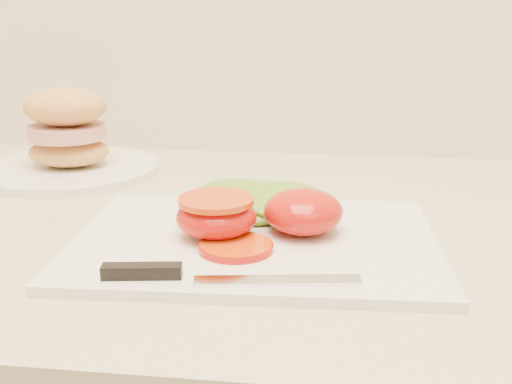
# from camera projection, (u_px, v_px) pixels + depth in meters

# --- Properties ---
(cutting_board) EXTENTS (0.38, 0.28, 0.01)m
(cutting_board) POSITION_uv_depth(u_px,v_px,m) (255.00, 242.00, 0.65)
(cutting_board) COLOR white
(cutting_board) RESTS_ON counter
(tomato_half_dome) EXTENTS (0.08, 0.08, 0.05)m
(tomato_half_dome) POSITION_uv_depth(u_px,v_px,m) (303.00, 211.00, 0.66)
(tomato_half_dome) COLOR red
(tomato_half_dome) RESTS_ON cutting_board
(tomato_half_cut) EXTENTS (0.08, 0.08, 0.04)m
(tomato_half_cut) POSITION_uv_depth(u_px,v_px,m) (216.00, 215.00, 0.65)
(tomato_half_cut) COLOR red
(tomato_half_cut) RESTS_ON cutting_board
(tomato_slice_0) EXTENTS (0.07, 0.07, 0.01)m
(tomato_slice_0) POSITION_uv_depth(u_px,v_px,m) (236.00, 247.00, 0.62)
(tomato_slice_0) COLOR #D05512
(tomato_slice_0) RESTS_ON cutting_board
(lettuce_leaf_0) EXTENTS (0.16, 0.12, 0.03)m
(lettuce_leaf_0) POSITION_uv_depth(u_px,v_px,m) (247.00, 201.00, 0.72)
(lettuce_leaf_0) COLOR #67A32B
(lettuce_leaf_0) RESTS_ON cutting_board
(lettuce_leaf_1) EXTENTS (0.14, 0.14, 0.03)m
(lettuce_leaf_1) POSITION_uv_depth(u_px,v_px,m) (288.00, 201.00, 0.72)
(lettuce_leaf_1) COLOR #67A32B
(lettuce_leaf_1) RESTS_ON cutting_board
(knife) EXTENTS (0.23, 0.04, 0.01)m
(knife) POSITION_uv_depth(u_px,v_px,m) (195.00, 275.00, 0.55)
(knife) COLOR silver
(knife) RESTS_ON cutting_board
(sandwich_plate) EXTENTS (0.25, 0.25, 0.12)m
(sandwich_plate) POSITION_uv_depth(u_px,v_px,m) (68.00, 143.00, 0.91)
(sandwich_plate) COLOR white
(sandwich_plate) RESTS_ON counter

